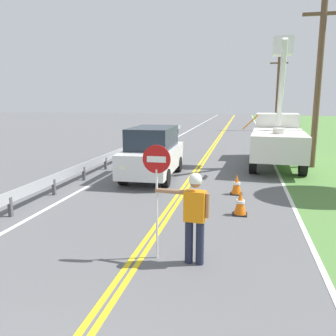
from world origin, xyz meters
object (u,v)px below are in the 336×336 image
at_px(oncoming_suv_nearest, 153,152).
at_px(utility_bucket_truck, 277,136).
at_px(stop_sign_paddle, 157,176).
at_px(traffic_cone_mid, 237,185).
at_px(utility_pole_mid, 277,93).
at_px(flagger_worker, 194,213).
at_px(traffic_cone_lead, 240,203).
at_px(utility_pole_near, 318,83).

bearing_deg(oncoming_suv_nearest, utility_bucket_truck, 39.00).
height_order(stop_sign_paddle, utility_bucket_truck, utility_bucket_truck).
bearing_deg(traffic_cone_mid, utility_pole_mid, 82.71).
relative_size(stop_sign_paddle, utility_pole_mid, 0.31).
height_order(flagger_worker, utility_pole_mid, utility_pole_mid).
distance_m(flagger_worker, traffic_cone_mid, 5.49).
bearing_deg(utility_bucket_truck, traffic_cone_mid, -106.31).
relative_size(flagger_worker, oncoming_suv_nearest, 0.39).
distance_m(utility_pole_mid, traffic_cone_lead, 29.75).
bearing_deg(utility_pole_mid, traffic_cone_mid, -97.29).
height_order(stop_sign_paddle, traffic_cone_mid, stop_sign_paddle).
height_order(oncoming_suv_nearest, traffic_cone_mid, oncoming_suv_nearest).
xyz_separation_m(flagger_worker, utility_pole_mid, (4.18, 32.55, 2.90)).
bearing_deg(flagger_worker, utility_bucket_truck, 77.75).
height_order(oncoming_suv_nearest, utility_pole_mid, utility_pole_mid).
relative_size(stop_sign_paddle, utility_pole_near, 0.31).
bearing_deg(stop_sign_paddle, traffic_cone_mid, 74.54).
bearing_deg(traffic_cone_mid, oncoming_suv_nearest, 151.07).
relative_size(utility_pole_near, utility_pole_mid, 1.00).
relative_size(flagger_worker, utility_bucket_truck, 0.26).
distance_m(utility_bucket_truck, oncoming_suv_nearest, 6.78).
xyz_separation_m(flagger_worker, traffic_cone_lead, (0.86, 3.21, -0.71)).
xyz_separation_m(utility_pole_mid, traffic_cone_mid, (-3.47, -27.15, -3.61)).
relative_size(stop_sign_paddle, oncoming_suv_nearest, 0.50).
distance_m(flagger_worker, traffic_cone_lead, 3.40).
distance_m(utility_bucket_truck, traffic_cone_lead, 8.59).
distance_m(utility_bucket_truck, utility_pole_near, 3.03).
relative_size(flagger_worker, traffic_cone_mid, 2.61).
bearing_deg(utility_bucket_truck, traffic_cone_lead, -101.20).
relative_size(utility_bucket_truck, traffic_cone_mid, 9.89).
xyz_separation_m(flagger_worker, traffic_cone_mid, (0.71, 5.40, -0.71)).
bearing_deg(utility_pole_mid, stop_sign_paddle, -98.66).
xyz_separation_m(utility_bucket_truck, utility_pole_mid, (1.67, 20.98, 2.51)).
xyz_separation_m(utility_pole_mid, traffic_cone_lead, (-3.32, -29.34, -3.61)).
height_order(utility_bucket_truck, traffic_cone_mid, utility_bucket_truck).
xyz_separation_m(utility_bucket_truck, utility_pole_near, (1.63, -0.36, 2.52)).
bearing_deg(stop_sign_paddle, utility_bucket_truck, 74.08).
bearing_deg(traffic_cone_mid, flagger_worker, -97.46).
distance_m(flagger_worker, utility_pole_near, 12.30).
relative_size(flagger_worker, utility_pole_near, 0.24).
bearing_deg(flagger_worker, utility_pole_near, 69.70).
height_order(stop_sign_paddle, traffic_cone_lead, stop_sign_paddle).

